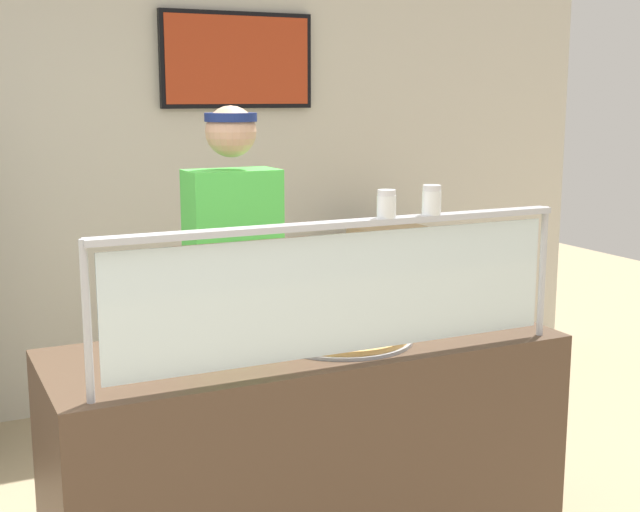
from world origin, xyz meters
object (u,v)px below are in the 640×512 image
at_px(pizza_tray, 342,336).
at_px(parmesan_shaker, 386,206).
at_px(pizza_server, 335,333).
at_px(pizza_box_stack, 393,242).
at_px(worker_figure, 235,287).
at_px(pepper_flake_shaker, 432,202).

distance_m(pizza_tray, parmesan_shaker, 0.55).
distance_m(pizza_tray, pizza_server, 0.05).
bearing_deg(pizza_box_stack, parmesan_shaker, -121.23).
distance_m(parmesan_shaker, worker_figure, 1.09).
bearing_deg(pizza_tray, pizza_box_stack, 54.87).
distance_m(pizza_server, worker_figure, 0.76).
height_order(pizza_tray, worker_figure, worker_figure).
relative_size(pepper_flake_shaker, worker_figure, 0.06).
xyz_separation_m(pizza_server, pizza_box_stack, (1.32, 1.84, -0.07)).
height_order(pizza_server, pizza_box_stack, pizza_box_stack).
xyz_separation_m(pizza_tray, worker_figure, (-0.13, 0.74, 0.04)).
height_order(pizza_server, parmesan_shaker, parmesan_shaker).
height_order(parmesan_shaker, worker_figure, worker_figure).
relative_size(pizza_tray, pizza_box_stack, 1.08).
relative_size(pizza_tray, parmesan_shaker, 5.52).
bearing_deg(pizza_box_stack, pepper_flake_shaker, -117.67).
xyz_separation_m(pizza_tray, pizza_server, (-0.04, -0.02, 0.02)).
relative_size(pizza_server, worker_figure, 0.16).
relative_size(pepper_flake_shaker, pizza_box_stack, 0.21).
bearing_deg(worker_figure, pizza_server, -83.38).
distance_m(pepper_flake_shaker, worker_figure, 1.13).
bearing_deg(pepper_flake_shaker, worker_figure, 108.43).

